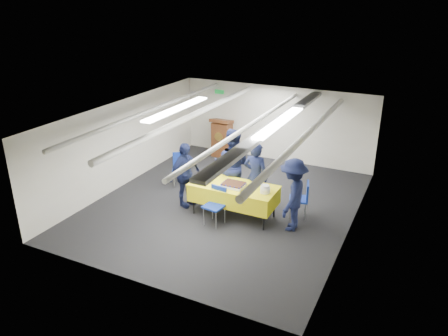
{
  "coord_description": "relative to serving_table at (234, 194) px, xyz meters",
  "views": [
    {
      "loc": [
        4.22,
        -8.69,
        4.89
      ],
      "look_at": [
        0.06,
        -0.2,
        1.05
      ],
      "focal_mm": 35.0,
      "sensor_mm": 36.0,
      "label": 1
    }
  ],
  "objects": [
    {
      "name": "ground",
      "position": [
        -0.42,
        0.43,
        -0.56
      ],
      "size": [
        7.0,
        7.0,
        0.0
      ],
      "primitive_type": "plane",
      "color": "black",
      "rests_on": "ground"
    },
    {
      "name": "room_shell",
      "position": [
        -0.33,
        0.84,
        1.25
      ],
      "size": [
        6.0,
        7.0,
        2.3
      ],
      "color": "silver",
      "rests_on": "ground"
    },
    {
      "name": "serving_table",
      "position": [
        0.0,
        0.0,
        0.0
      ],
      "size": [
        2.01,
        0.91,
        0.77
      ],
      "color": "black",
      "rests_on": "ground"
    },
    {
      "name": "sheet_cake",
      "position": [
        0.02,
        -0.06,
        0.25
      ],
      "size": [
        0.51,
        0.4,
        0.09
      ],
      "color": "white",
      "rests_on": "serving_table"
    },
    {
      "name": "plate_stack_left",
      "position": [
        -0.63,
        -0.05,
        0.28
      ],
      "size": [
        0.21,
        0.21,
        0.16
      ],
      "color": "white",
      "rests_on": "serving_table"
    },
    {
      "name": "plate_stack_right",
      "position": [
        0.78,
        -0.05,
        0.29
      ],
      "size": [
        0.22,
        0.22,
        0.18
      ],
      "color": "white",
      "rests_on": "serving_table"
    },
    {
      "name": "podium",
      "position": [
        -2.02,
        3.47,
        0.05
      ],
      "size": [
        0.62,
        0.53,
        1.25
      ],
      "color": "brown",
      "rests_on": "ground"
    },
    {
      "name": "chair_near",
      "position": [
        -0.2,
        -0.49,
        -0.03
      ],
      "size": [
        0.48,
        0.48,
        0.87
      ],
      "color": "gray",
      "rests_on": "ground"
    },
    {
      "name": "chair_right",
      "position": [
        1.45,
        0.62,
        -0.03
      ],
      "size": [
        0.52,
        0.52,
        0.87
      ],
      "color": "gray",
      "rests_on": "ground"
    },
    {
      "name": "chair_left",
      "position": [
        -2.06,
        1.03,
        -0.03
      ],
      "size": [
        0.57,
        0.57,
        0.87
      ],
      "color": "gray",
      "rests_on": "ground"
    },
    {
      "name": "sailor_a",
      "position": [
        0.32,
        0.53,
        0.29
      ],
      "size": [
        0.64,
        0.44,
        1.69
      ],
      "primitive_type": "imported",
      "rotation": [
        0.0,
        0.0,
        3.08
      ],
      "color": "black",
      "rests_on": "ground"
    },
    {
      "name": "sailor_b",
      "position": [
        -0.39,
        0.72,
        0.37
      ],
      "size": [
        1.02,
        0.87,
        1.87
      ],
      "primitive_type": "imported",
      "rotation": [
        0.0,
        0.0,
        3.33
      ],
      "color": "black",
      "rests_on": "ground"
    },
    {
      "name": "sailor_c",
      "position": [
        -1.28,
        -0.03,
        0.24
      ],
      "size": [
        0.61,
        1.01,
        1.6
      ],
      "primitive_type": "imported",
      "rotation": [
        0.0,
        0.0,
        1.32
      ],
      "color": "black",
      "rests_on": "ground"
    },
    {
      "name": "sailor_d",
      "position": [
        1.4,
        0.01,
        0.26
      ],
      "size": [
        0.66,
        1.08,
        1.64
      ],
      "primitive_type": "imported",
      "rotation": [
        0.0,
        0.0,
        -1.52
      ],
      "color": "black",
      "rests_on": "ground"
    }
  ]
}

